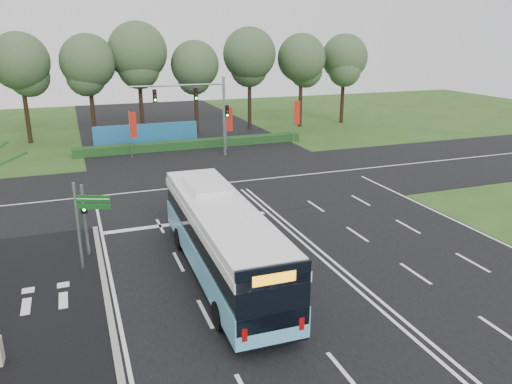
# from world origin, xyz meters

# --- Properties ---
(ground) EXTENTS (120.00, 120.00, 0.00)m
(ground) POSITION_xyz_m (0.00, 0.00, 0.00)
(ground) COLOR #2B4A18
(ground) RESTS_ON ground
(road_main) EXTENTS (20.00, 120.00, 0.04)m
(road_main) POSITION_xyz_m (0.00, 0.00, 0.02)
(road_main) COLOR black
(road_main) RESTS_ON ground
(road_cross) EXTENTS (120.00, 14.00, 0.05)m
(road_cross) POSITION_xyz_m (0.00, 12.00, 0.03)
(road_cross) COLOR black
(road_cross) RESTS_ON ground
(bike_path) EXTENTS (5.00, 18.00, 0.06)m
(bike_path) POSITION_xyz_m (-12.50, -3.00, 0.03)
(bike_path) COLOR black
(bike_path) RESTS_ON ground
(kerb_strip) EXTENTS (0.25, 18.00, 0.12)m
(kerb_strip) POSITION_xyz_m (-10.10, -3.00, 0.06)
(kerb_strip) COLOR gray
(kerb_strip) RESTS_ON ground
(city_bus) EXTENTS (2.98, 12.87, 3.68)m
(city_bus) POSITION_xyz_m (-5.03, -2.11, 1.85)
(city_bus) COLOR #5CAED5
(city_bus) RESTS_ON ground
(pedestrian_signal) EXTENTS (0.30, 0.43, 3.66)m
(pedestrian_signal) POSITION_xyz_m (-10.60, 2.29, 2.00)
(pedestrian_signal) COLOR gray
(pedestrian_signal) RESTS_ON ground
(street_sign) EXTENTS (1.54, 0.71, 4.24)m
(street_sign) POSITION_xyz_m (-10.61, 0.68, 2.65)
(street_sign) COLOR gray
(street_sign) RESTS_ON ground
(banner_flag_left) EXTENTS (0.61, 0.20, 4.20)m
(banner_flag_left) POSITION_xyz_m (-5.81, 22.26, 2.75)
(banner_flag_left) COLOR gray
(banner_flag_left) RESTS_ON ground
(banner_flag_mid) EXTENTS (0.59, 0.22, 4.11)m
(banner_flag_mid) POSITION_xyz_m (3.03, 22.50, 2.70)
(banner_flag_mid) COLOR gray
(banner_flag_mid) RESTS_ON ground
(banner_flag_right) EXTENTS (0.64, 0.14, 4.33)m
(banner_flag_right) POSITION_xyz_m (10.23, 23.14, 2.83)
(banner_flag_right) COLOR gray
(banner_flag_right) RESTS_ON ground
(traffic_light_gantry) EXTENTS (8.41, 0.28, 7.00)m
(traffic_light_gantry) POSITION_xyz_m (0.21, 20.50, 4.66)
(traffic_light_gantry) COLOR gray
(traffic_light_gantry) RESTS_ON ground
(hedge) EXTENTS (22.00, 1.20, 0.80)m
(hedge) POSITION_xyz_m (0.00, 24.50, 0.40)
(hedge) COLOR #153C19
(hedge) RESTS_ON ground
(blue_hoarding) EXTENTS (10.00, 0.30, 2.20)m
(blue_hoarding) POSITION_xyz_m (-4.00, 27.00, 1.10)
(blue_hoarding) COLOR #1B6296
(blue_hoarding) RESTS_ON ground
(eucalyptus_row) EXTENTS (47.66, 8.16, 12.39)m
(eucalyptus_row) POSITION_xyz_m (-1.54, 32.22, 8.26)
(eucalyptus_row) COLOR black
(eucalyptus_row) RESTS_ON ground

